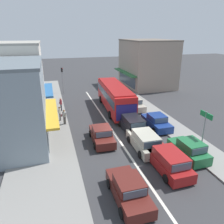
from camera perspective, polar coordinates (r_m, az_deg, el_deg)
name	(u,v)px	position (r m, az deg, el deg)	size (l,w,h in m)	color
ground_plane	(119,140)	(20.59, 1.85, -7.30)	(140.00, 140.00, 0.00)	#353538
lane_centre_line	(108,124)	(24.06, -1.06, -3.06)	(0.20, 28.00, 0.01)	silver
sidewalk_left	(44,123)	(25.22, -17.39, -2.74)	(5.20, 44.00, 0.14)	gray
kerb_right	(151,112)	(27.86, 10.27, 0.05)	(2.80, 44.00, 0.12)	gray
shopfront_mid_block	(10,80)	(28.49, -25.05, 7.63)	(8.50, 7.43, 8.45)	silver
building_right_far	(147,63)	(40.98, 9.10, 12.42)	(8.63, 10.18, 8.25)	gray
city_bus	(115,96)	(27.80, 0.71, 4.29)	(3.18, 10.98, 3.23)	red
sedan_queue_far_back	(129,190)	(13.84, 4.38, -19.63)	(1.93, 4.21, 1.47)	#561E19
wagon_adjacent_lane_trail	(145,141)	(18.95, 8.50, -7.58)	(2.00, 4.53, 1.58)	#B7B29E
sedan_adjacent_lane_lead	(102,135)	(20.04, -2.71, -6.01)	(2.00, 4.25, 1.47)	#561E19
wagon_queue_gap_filler	(168,161)	(16.64, 14.52, -12.31)	(2.00, 4.53, 1.58)	maroon
wagon_behind_bus_mid	(132,124)	(22.12, 5.32, -3.22)	(1.96, 4.51, 1.58)	black
parked_hatchback_kerb_front	(189,150)	(18.64, 19.47, -9.24)	(1.91, 3.75, 1.54)	#1E6638
parked_sedan_kerb_second	(156,122)	(23.32, 11.52, -2.51)	(1.91, 4.20, 1.47)	navy
parked_sedan_kerb_third	(134,104)	(28.53, 5.75, 2.05)	(1.94, 4.22, 1.47)	#B7B29E
traffic_light_downstreet	(62,76)	(36.25, -12.89, 9.15)	(0.33, 0.24, 4.20)	gray
directional_road_sign	(205,122)	(19.09, 23.16, -2.48)	(0.10, 1.40, 3.60)	gray
pedestrian_with_handbag_near	(61,103)	(28.09, -13.23, 2.18)	(0.32, 0.65, 1.63)	#333338
pedestrian_browsing_midblock	(64,116)	(23.85, -12.38, -1.00)	(0.55, 0.56, 1.63)	#4C4742
pedestrian_far_walker	(60,113)	(24.92, -13.48, -0.17)	(0.30, 0.56, 1.63)	#4C4742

